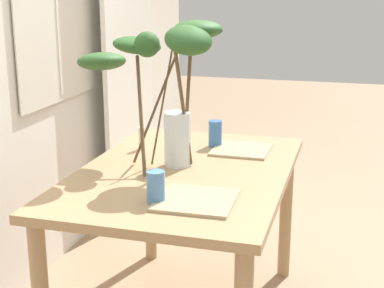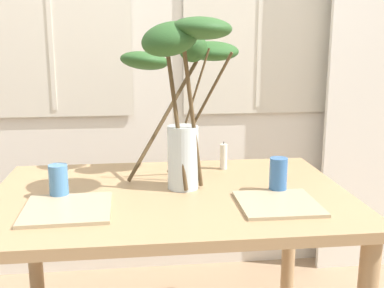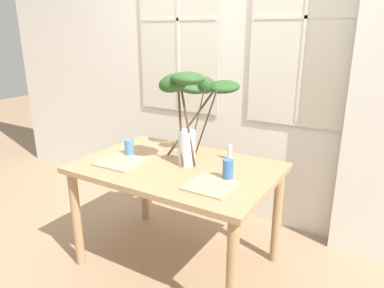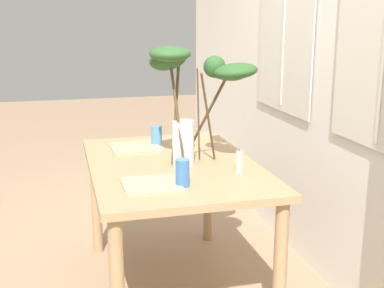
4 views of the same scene
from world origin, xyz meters
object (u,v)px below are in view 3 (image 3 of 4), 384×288
at_px(dining_table, 177,179).
at_px(drinking_glass_blue_left, 129,148).
at_px(pillar_candle, 230,152).
at_px(drinking_glass_blue_right, 228,170).
at_px(plate_square_right, 211,186).
at_px(vase_with_branches, 193,99).
at_px(plate_square_left, 122,162).

bearing_deg(dining_table, drinking_glass_blue_left, -178.56).
bearing_deg(pillar_candle, dining_table, -130.84).
distance_m(drinking_glass_blue_right, pillar_candle, 0.35).
distance_m(plate_square_right, pillar_candle, 0.47).
xyz_separation_m(vase_with_branches, drinking_glass_blue_right, (0.33, -0.15, -0.37)).
xyz_separation_m(dining_table, drinking_glass_blue_right, (0.39, -0.04, 0.16)).
distance_m(drinking_glass_blue_left, drinking_glass_blue_right, 0.78).
bearing_deg(dining_table, pillar_candle, 49.16).
height_order(vase_with_branches, pillar_candle, vase_with_branches).
xyz_separation_m(drinking_glass_blue_left, plate_square_right, (0.74, -0.17, -0.05)).
height_order(dining_table, plate_square_right, plate_square_right).
xyz_separation_m(plate_square_right, pillar_candle, (-0.10, 0.46, 0.05)).
relative_size(plate_square_right, pillar_candle, 2.19).
relative_size(drinking_glass_blue_left, plate_square_left, 0.42).
bearing_deg(plate_square_right, drinking_glass_blue_right, 73.68).
bearing_deg(plate_square_left, vase_with_branches, 32.95).
relative_size(vase_with_branches, drinking_glass_blue_right, 4.97).
distance_m(vase_with_branches, plate_square_left, 0.64).
relative_size(vase_with_branches, pillar_candle, 5.28).
height_order(drinking_glass_blue_right, plate_square_left, drinking_glass_blue_right).
xyz_separation_m(dining_table, plate_square_right, (0.35, -0.18, 0.10)).
xyz_separation_m(drinking_glass_blue_right, plate_square_left, (-0.73, -0.11, -0.06)).
xyz_separation_m(drinking_glass_blue_right, pillar_candle, (-0.14, 0.32, -0.01)).
bearing_deg(vase_with_branches, dining_table, -116.45).
height_order(dining_table, vase_with_branches, vase_with_branches).
xyz_separation_m(drinking_glass_blue_left, plate_square_left, (0.05, -0.14, -0.05)).
height_order(dining_table, drinking_glass_blue_right, drinking_glass_blue_right).
distance_m(drinking_glass_blue_right, plate_square_left, 0.74).
height_order(plate_square_left, plate_square_right, same).
relative_size(dining_table, pillar_candle, 10.75).
bearing_deg(drinking_glass_blue_left, vase_with_branches, 15.53).
bearing_deg(drinking_glass_blue_left, dining_table, 1.44).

